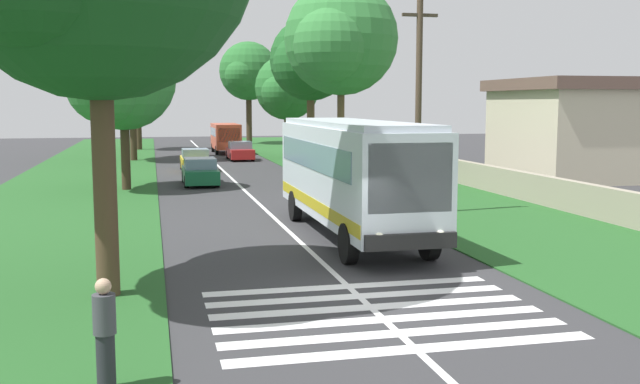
{
  "coord_description": "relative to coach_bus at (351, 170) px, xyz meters",
  "views": [
    {
      "loc": [
        -15.49,
        4.41,
        4.28
      ],
      "look_at": [
        5.85,
        -0.54,
        1.6
      ],
      "focal_mm": 40.72,
      "sensor_mm": 36.0,
      "label": 1
    }
  ],
  "objects": [
    {
      "name": "trailing_car_1",
      "position": [
        24.22,
        3.55,
        -1.48
      ],
      "size": [
        4.3,
        1.78,
        1.43
      ],
      "color": "gold",
      "rests_on": "ground"
    },
    {
      "name": "roadside_building",
      "position": [
        14.71,
        -18.07,
        0.73
      ],
      "size": [
        8.71,
        9.21,
        5.66
      ],
      "color": "beige",
      "rests_on": "ground"
    },
    {
      "name": "roadside_tree_left_0",
      "position": [
        47.03,
        7.49,
        4.85
      ],
      "size": [
        5.92,
        4.74,
        9.51
      ],
      "color": "#3D2D1E",
      "rests_on": "grass_verge_left"
    },
    {
      "name": "roadside_tree_right_2",
      "position": [
        16.98,
        -3.96,
        5.57
      ],
      "size": [
        7.24,
        6.31,
        10.98
      ],
      "color": "brown",
      "rests_on": "grass_verge_right"
    },
    {
      "name": "roadside_tree_left_2",
      "position": [
        33.84,
        7.73,
        6.12
      ],
      "size": [
        8.66,
        7.31,
        12.08
      ],
      "color": "#3D2D1E",
      "rests_on": "grass_verge_left"
    },
    {
      "name": "zebra_crossing",
      "position": [
        -8.53,
        1.8,
        -2.14
      ],
      "size": [
        4.95,
        6.8,
        0.01
      ],
      "color": "silver",
      "rests_on": "ground"
    },
    {
      "name": "trailing_car_0",
      "position": [
        16.21,
        3.77,
        -1.48
      ],
      "size": [
        4.3,
        1.78,
        1.43
      ],
      "color": "#145933",
      "rests_on": "ground"
    },
    {
      "name": "trailing_minibus_0",
      "position": [
        40.61,
        -0.02,
        -0.6
      ],
      "size": [
        6.0,
        2.14,
        2.53
      ],
      "color": "#CC4C33",
      "rests_on": "ground"
    },
    {
      "name": "roadside_tree_right_3",
      "position": [
        34.04,
        -4.1,
        3.22
      ],
      "size": [
        6.04,
        5.05,
        8.0
      ],
      "color": "brown",
      "rests_on": "grass_verge_right"
    },
    {
      "name": "utility_pole",
      "position": [
        3.88,
        -3.73,
        2.11
      ],
      "size": [
        0.24,
        1.4,
        8.14
      ],
      "color": "#473828",
      "rests_on": "grass_verge_right"
    },
    {
      "name": "roadside_tree_right_1",
      "position": [
        54.5,
        -3.76,
        5.32
      ],
      "size": [
        7.32,
        6.13,
        10.68
      ],
      "color": "#3D2D1E",
      "rests_on": "grass_verge_right"
    },
    {
      "name": "centre_line",
      "position": [
        8.12,
        1.8,
        -2.14
      ],
      "size": [
        110.0,
        0.16,
        0.01
      ],
      "primitive_type": "cube",
      "color": "silver",
      "rests_on": "ground"
    },
    {
      "name": "roadside_tree_right_0",
      "position": [
        25.25,
        -4.02,
        4.85
      ],
      "size": [
        6.77,
        5.5,
        9.87
      ],
      "color": "brown",
      "rests_on": "grass_verge_right"
    },
    {
      "name": "roadside_tree_left_1",
      "position": [
        14.68,
        7.65,
        3.21
      ],
      "size": [
        6.55,
        5.17,
        8.05
      ],
      "color": "#3D2D1E",
      "rests_on": "grass_verge_left"
    },
    {
      "name": "trailing_car_2",
      "position": [
        32.64,
        -0.3,
        -1.48
      ],
      "size": [
        4.3,
        1.78,
        1.43
      ],
      "color": "#B21E1E",
      "rests_on": "ground"
    },
    {
      "name": "coach_bus",
      "position": [
        0.0,
        0.0,
        0.0
      ],
      "size": [
        11.16,
        2.62,
        3.73
      ],
      "color": "silver",
      "rests_on": "ground"
    },
    {
      "name": "grass_verge_left",
      "position": [
        8.12,
        10.0,
        -2.13
      ],
      "size": [
        120.0,
        8.0,
        0.04
      ],
      "primitive_type": "cube",
      "color": "#235623",
      "rests_on": "ground"
    },
    {
      "name": "pedestrian",
      "position": [
        -11.52,
        6.97,
        -1.24
      ],
      "size": [
        0.34,
        0.34,
        1.69
      ],
      "color": "#26262D",
      "rests_on": "grass_verge_left"
    },
    {
      "name": "grass_verge_right",
      "position": [
        8.12,
        -6.4,
        -2.13
      ],
      "size": [
        120.0,
        8.0,
        0.04
      ],
      "primitive_type": "cube",
      "color": "#235623",
      "rests_on": "ground"
    },
    {
      "name": "roadside_wall",
      "position": [
        13.12,
        -9.8,
        -1.49
      ],
      "size": [
        70.0,
        0.4,
        1.23
      ],
      "primitive_type": "cube",
      "color": "#9E937F",
      "rests_on": "grass_verge_right"
    },
    {
      "name": "ground",
      "position": [
        -6.88,
        1.8,
        -2.15
      ],
      "size": [
        160.0,
        160.0,
        0.0
      ],
      "primitive_type": "plane",
      "color": "#333335"
    }
  ]
}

